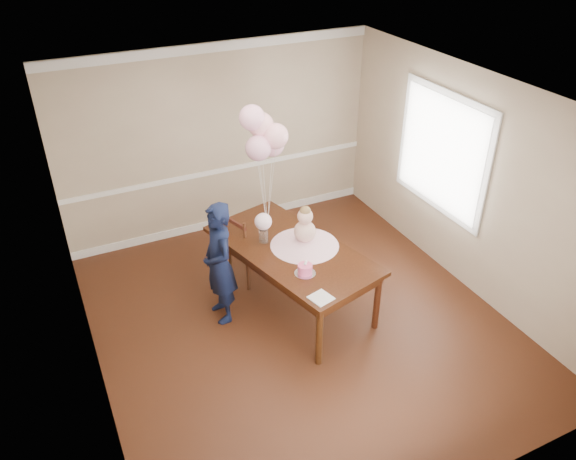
{
  "coord_description": "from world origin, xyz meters",
  "views": [
    {
      "loc": [
        -2.31,
        -4.5,
        4.4
      ],
      "look_at": [
        0.04,
        0.39,
        1.05
      ],
      "focal_mm": 35.0,
      "sensor_mm": 36.0,
      "label": 1
    }
  ],
  "objects_px": {
    "dining_table_top": "(291,250)",
    "woman": "(219,264)",
    "birthday_cake": "(305,269)",
    "dining_chair_seat": "(249,250)"
  },
  "relations": [
    {
      "from": "dining_table_top",
      "to": "woman",
      "type": "xyz_separation_m",
      "value": [
        -0.85,
        0.13,
        -0.02
      ]
    },
    {
      "from": "woman",
      "to": "dining_table_top",
      "type": "bearing_deg",
      "value": 80.58
    },
    {
      "from": "dining_table_top",
      "to": "birthday_cake",
      "type": "distance_m",
      "value": 0.53
    },
    {
      "from": "birthday_cake",
      "to": "dining_chair_seat",
      "type": "distance_m",
      "value": 1.28
    },
    {
      "from": "dining_table_top",
      "to": "dining_chair_seat",
      "type": "xyz_separation_m",
      "value": [
        -0.27,
        0.68,
        -0.33
      ]
    },
    {
      "from": "dining_table_top",
      "to": "birthday_cake",
      "type": "bearing_deg",
      "value": -113.96
    },
    {
      "from": "birthday_cake",
      "to": "woman",
      "type": "height_order",
      "value": "woman"
    },
    {
      "from": "dining_chair_seat",
      "to": "woman",
      "type": "height_order",
      "value": "woman"
    },
    {
      "from": "birthday_cake",
      "to": "dining_chair_seat",
      "type": "bearing_deg",
      "value": 98.59
    },
    {
      "from": "dining_chair_seat",
      "to": "woman",
      "type": "xyz_separation_m",
      "value": [
        -0.58,
        -0.55,
        0.31
      ]
    }
  ]
}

